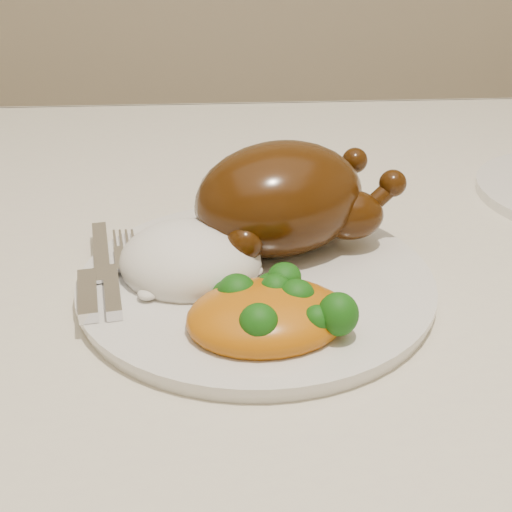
{
  "coord_description": "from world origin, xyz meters",
  "views": [
    {
      "loc": [
        -0.12,
        -0.55,
        1.08
      ],
      "look_at": [
        -0.09,
        -0.04,
        0.8
      ],
      "focal_mm": 50.0,
      "sensor_mm": 36.0,
      "label": 1
    }
  ],
  "objects": [
    {
      "name": "mac_and_cheese",
      "position": [
        -0.08,
        -0.11,
        0.79
      ],
      "size": [
        0.13,
        0.11,
        0.05
      ],
      "rotation": [
        0.0,
        0.0,
        0.14
      ],
      "color": "#B5560B",
      "rests_on": "dinner_plate"
    },
    {
      "name": "dining_table",
      "position": [
        0.0,
        0.0,
        0.67
      ],
      "size": [
        1.6,
        0.9,
        0.76
      ],
      "color": "brown",
      "rests_on": "floor"
    },
    {
      "name": "cutlery",
      "position": [
        -0.21,
        -0.04,
        0.79
      ],
      "size": [
        0.05,
        0.17,
        0.01
      ],
      "rotation": [
        0.0,
        0.0,
        0.16
      ],
      "color": "silver",
      "rests_on": "dinner_plate"
    },
    {
      "name": "rice_mound",
      "position": [
        -0.14,
        -0.03,
        0.79
      ],
      "size": [
        0.13,
        0.12,
        0.06
      ],
      "rotation": [
        0.0,
        0.0,
        -0.16
      ],
      "color": "white",
      "rests_on": "dinner_plate"
    },
    {
      "name": "tablecloth",
      "position": [
        0.0,
        0.0,
        0.74
      ],
      "size": [
        1.73,
        1.03,
        0.18
      ],
      "color": "beige",
      "rests_on": "dining_table"
    },
    {
      "name": "roast_chicken",
      "position": [
        -0.06,
        0.02,
        0.83
      ],
      "size": [
        0.2,
        0.16,
        0.1
      ],
      "rotation": [
        0.0,
        0.0,
        0.38
      ],
      "color": "#3F1F06",
      "rests_on": "dinner_plate"
    },
    {
      "name": "dinner_plate",
      "position": [
        -0.09,
        -0.04,
        0.77
      ],
      "size": [
        0.36,
        0.36,
        0.01
      ],
      "primitive_type": "cylinder",
      "rotation": [
        0.0,
        0.0,
        -0.3
      ],
      "color": "silver",
      "rests_on": "tablecloth"
    }
  ]
}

